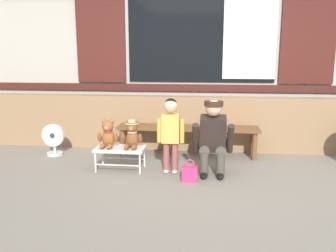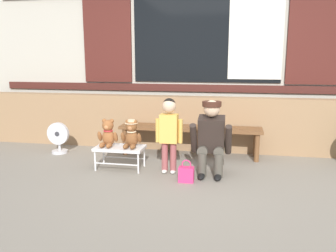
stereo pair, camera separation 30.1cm
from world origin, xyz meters
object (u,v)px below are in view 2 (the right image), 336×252
at_px(child_standing, 169,127).
at_px(handbag_on_ground, 186,174).
at_px(adult_crouching, 212,138).
at_px(wooden_bench_long, 190,131).
at_px(floor_fan, 59,138).
at_px(small_display_bench, 120,149).
at_px(teddy_bear_plain, 108,134).
at_px(teddy_bear_with_hat, 131,134).

distance_m(child_standing, handbag_on_ground, 0.63).
relative_size(child_standing, adult_crouching, 1.01).
bearing_deg(wooden_bench_long, floor_fan, -172.76).
bearing_deg(adult_crouching, small_display_bench, 178.58).
distance_m(adult_crouching, handbag_on_ground, 0.56).
xyz_separation_m(small_display_bench, teddy_bear_plain, (-0.16, 0.00, 0.20)).
xyz_separation_m(adult_crouching, handbag_on_ground, (-0.27, -0.31, -0.38)).
bearing_deg(teddy_bear_with_hat, floor_fan, 157.79).
relative_size(wooden_bench_long, handbag_on_ground, 7.72).
bearing_deg(teddy_bear_with_hat, small_display_bench, -179.23).
bearing_deg(floor_fan, adult_crouching, -13.61).
height_order(teddy_bear_plain, child_standing, child_standing).
bearing_deg(teddy_bear_plain, small_display_bench, -0.51).
bearing_deg(small_display_bench, teddy_bear_plain, 179.49).
bearing_deg(teddy_bear_with_hat, wooden_bench_long, 50.21).
distance_m(small_display_bench, handbag_on_ground, 1.00).
distance_m(wooden_bench_long, teddy_bear_plain, 1.27).
xyz_separation_m(teddy_bear_plain, adult_crouching, (1.36, -0.03, 0.02)).
bearing_deg(small_display_bench, floor_fan, 155.02).
bearing_deg(floor_fan, small_display_bench, -24.98).
height_order(adult_crouching, floor_fan, adult_crouching).
bearing_deg(teddy_bear_with_hat, handbag_on_ground, -23.67).
distance_m(teddy_bear_with_hat, floor_fan, 1.46).
height_order(child_standing, floor_fan, child_standing).
bearing_deg(wooden_bench_long, adult_crouching, -65.29).
relative_size(adult_crouching, floor_fan, 1.98).
height_order(small_display_bench, handbag_on_ground, small_display_bench).
bearing_deg(child_standing, teddy_bear_with_hat, 174.25).
distance_m(wooden_bench_long, child_standing, 0.89).
height_order(teddy_bear_plain, adult_crouching, adult_crouching).
bearing_deg(floor_fan, wooden_bench_long, 7.24).
xyz_separation_m(child_standing, handbag_on_ground, (0.26, -0.29, -0.50)).
bearing_deg(small_display_bench, adult_crouching, -1.42).
distance_m(small_display_bench, child_standing, 0.75).
height_order(adult_crouching, handbag_on_ground, adult_crouching).
xyz_separation_m(wooden_bench_long, teddy_bear_with_hat, (-0.66, -0.80, 0.10)).
distance_m(small_display_bench, adult_crouching, 1.22).
height_order(small_display_bench, teddy_bear_with_hat, teddy_bear_with_hat).
relative_size(small_display_bench, handbag_on_ground, 2.35).
xyz_separation_m(handbag_on_ground, floor_fan, (-2.10, 0.88, 0.14)).
xyz_separation_m(wooden_bench_long, handbag_on_ground, (0.11, -1.13, -0.28)).
relative_size(teddy_bear_plain, adult_crouching, 0.38).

